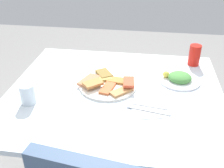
{
  "coord_description": "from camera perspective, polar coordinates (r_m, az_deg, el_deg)",
  "views": [
    {
      "loc": [
        -0.15,
        1.13,
        1.45
      ],
      "look_at": [
        0.02,
        -0.02,
        0.77
      ],
      "focal_mm": 43.43,
      "sensor_mm": 36.0,
      "label": 1
    }
  ],
  "objects": [
    {
      "name": "dining_table",
      "position": [
        1.39,
        0.58,
        -4.23
      ],
      "size": [
        1.06,
        0.94,
        0.74
      ],
      "color": "white",
      "rests_on": "ground_plane"
    },
    {
      "name": "fork",
      "position": [
        1.25,
        7.73,
        -4.5
      ],
      "size": [
        0.17,
        0.04,
        0.0
      ],
      "primitive_type": "cube",
      "rotation": [
        0.0,
        0.0,
        -0.15
      ],
      "color": "silver",
      "rests_on": "paper_napkin"
    },
    {
      "name": "salad_plate_greens",
      "position": [
        1.47,
        13.98,
        1.16
      ],
      "size": [
        0.21,
        0.21,
        0.05
      ],
      "color": "white",
      "rests_on": "dining_table"
    },
    {
      "name": "pide_platter",
      "position": [
        1.38,
        -1.0,
        -0.0
      ],
      "size": [
        0.3,
        0.3,
        0.04
      ],
      "color": "white",
      "rests_on": "dining_table"
    },
    {
      "name": "paper_napkin",
      "position": [
        1.23,
        7.69,
        -5.13
      ],
      "size": [
        0.18,
        0.18,
        0.0
      ],
      "primitive_type": "cube",
      "rotation": [
        0.0,
        0.0,
        0.25
      ],
      "color": "white",
      "rests_on": "dining_table"
    },
    {
      "name": "spoon",
      "position": [
        1.22,
        7.68,
        -5.47
      ],
      "size": [
        0.19,
        0.06,
        0.0
      ],
      "primitive_type": "cube",
      "rotation": [
        0.0,
        0.0,
        -0.2
      ],
      "color": "silver",
      "rests_on": "paper_napkin"
    },
    {
      "name": "drinking_glass",
      "position": [
        1.29,
        -17.34,
        -2.06
      ],
      "size": [
        0.07,
        0.07,
        0.09
      ],
      "primitive_type": "cylinder",
      "color": "silver",
      "rests_on": "dining_table"
    },
    {
      "name": "soda_can",
      "position": [
        1.65,
        16.98,
        5.83
      ],
      "size": [
        0.09,
        0.09,
        0.12
      ],
      "primitive_type": "cylinder",
      "rotation": [
        0.0,
        0.0,
        5.59
      ],
      "color": "red",
      "rests_on": "dining_table"
    }
  ]
}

